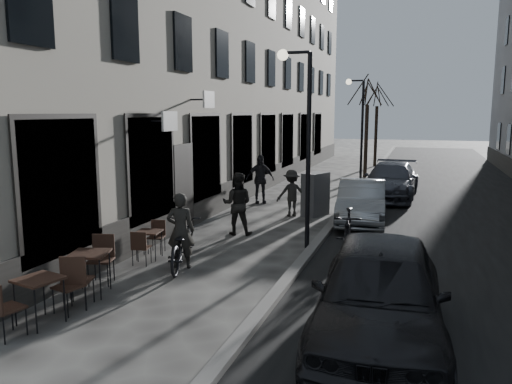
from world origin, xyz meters
The scene contains 21 objects.
ground centered at (0.00, 0.00, 0.00)m, with size 120.00×120.00×0.00m, color #363331.
road centered at (3.85, 16.00, 0.00)m, with size 7.30×60.00×0.00m, color black.
kerb centered at (0.20, 16.00, 0.06)m, with size 0.25×60.00×0.12m, color slate.
building_left centered at (-6.00, 16.50, 8.00)m, with size 4.00×35.00×16.00m, color #ABA290.
streetlamp_near centered at (-0.17, 6.00, 3.16)m, with size 0.90×0.28×5.09m.
streetlamp_far centered at (-0.17, 18.00, 3.16)m, with size 0.90×0.28×5.09m.
tree_near centered at (-0.10, 21.00, 4.66)m, with size 2.40×2.40×5.70m.
tree_far centered at (-0.10, 27.00, 4.66)m, with size 2.40×2.40×5.70m.
bistro_set_a centered at (-3.22, -0.08, 0.49)m, with size 0.79×1.67×0.95m.
bistro_set_b centered at (-3.28, 1.35, 0.52)m, with size 0.93×1.76×1.00m.
bistro_set_c centered at (-3.44, 3.86, 0.42)m, with size 0.64×1.41×0.81m.
utility_cabinet centered at (-0.64, 10.21, 0.74)m, with size 0.54×0.98×1.48m, color #5B5B5D.
bicycle centered at (-2.37, 3.45, 0.53)m, with size 0.71×2.03×1.07m, color black.
cyclist_rider centered at (-2.37, 3.45, 0.87)m, with size 0.64×0.42×1.74m, color #262521.
pedestrian_near centered at (-2.24, 6.80, 0.91)m, with size 0.88×0.69×1.81m, color black.
pedestrian_mid centered at (-1.38, 9.81, 0.80)m, with size 1.03×0.59×1.60m, color black.
pedestrian_far centered at (-3.18, 11.84, 0.94)m, with size 1.11×0.46×1.89m, color black.
car_near centered at (2.23, 1.00, 0.81)m, with size 1.92×4.77×1.63m, color black.
car_mid centered at (1.00, 9.52, 0.68)m, with size 1.44×4.13×1.36m, color gray.
car_far centered at (1.61, 14.58, 0.73)m, with size 2.03×5.00×1.45m, color #3E404A.
moped centered at (1.20, 4.95, 0.64)m, with size 0.60×2.12×1.27m, color black.
Camera 1 is at (2.71, -6.49, 3.54)m, focal length 35.00 mm.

